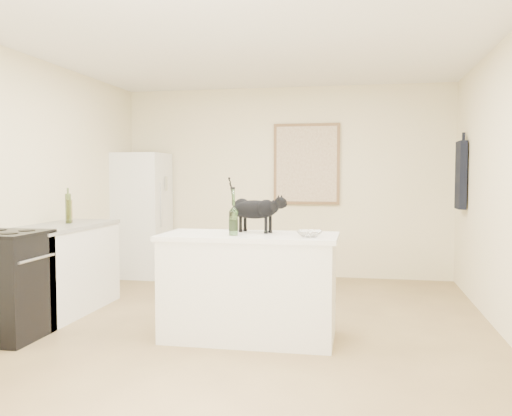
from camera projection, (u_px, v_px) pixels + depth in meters
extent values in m
plane|color=#A08455|center=(243.00, 331.00, 4.89)|extent=(5.50, 5.50, 0.00)
plane|color=white|center=(242.00, 37.00, 4.73)|extent=(5.50, 5.50, 0.00)
plane|color=#F3E2BC|center=(285.00, 182.00, 7.50)|extent=(4.50, 0.00, 4.50)
plane|color=#F3E2BC|center=(92.00, 202.00, 2.11)|extent=(4.50, 0.00, 4.50)
plane|color=#F3E2BC|center=(15.00, 186.00, 5.23)|extent=(0.00, 5.50, 5.50)
cube|color=white|center=(249.00, 289.00, 4.65)|extent=(1.44, 0.67, 0.86)
cube|color=white|center=(249.00, 236.00, 4.62)|extent=(1.50, 0.70, 0.04)
cube|color=white|center=(62.00, 271.00, 5.52)|extent=(0.60, 1.40, 0.86)
cube|color=gray|center=(61.00, 227.00, 5.50)|extent=(0.62, 1.44, 0.04)
cube|color=black|center=(5.00, 286.00, 4.64)|extent=(0.60, 0.60, 0.90)
cube|color=white|center=(141.00, 215.00, 7.51)|extent=(0.68, 0.68, 1.70)
cube|color=brown|center=(306.00, 164.00, 7.40)|extent=(0.90, 0.03, 1.10)
cube|color=beige|center=(306.00, 164.00, 7.38)|extent=(0.82, 0.00, 1.02)
cube|color=black|center=(461.00, 175.00, 6.40)|extent=(0.08, 0.34, 0.80)
cylinder|color=#285B24|center=(233.00, 214.00, 4.51)|extent=(0.09, 0.09, 0.35)
imported|color=white|center=(309.00, 234.00, 4.40)|extent=(0.22, 0.22, 0.05)
cube|color=beige|center=(166.00, 184.00, 7.49)|extent=(0.03, 0.15, 0.20)
cylinder|color=brown|center=(70.00, 211.00, 5.72)|extent=(0.06, 0.06, 0.24)
cylinder|color=#264717|center=(68.00, 209.00, 5.61)|extent=(0.06, 0.06, 0.31)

